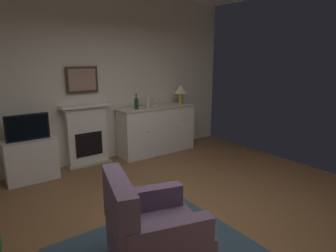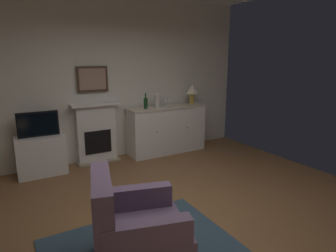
{
  "view_description": "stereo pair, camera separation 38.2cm",
  "coord_description": "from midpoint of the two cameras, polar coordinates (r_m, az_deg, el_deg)",
  "views": [
    {
      "loc": [
        -2.07,
        -2.34,
        1.88
      ],
      "look_at": [
        0.11,
        0.67,
        1.0
      ],
      "focal_mm": 30.89,
      "sensor_mm": 36.0,
      "label": 1
    },
    {
      "loc": [
        -1.74,
        -2.55,
        1.88
      ],
      "look_at": [
        0.11,
        0.67,
        1.0
      ],
      "focal_mm": 30.89,
      "sensor_mm": 36.0,
      "label": 2
    }
  ],
  "objects": [
    {
      "name": "framed_picture",
      "position": [
        5.28,
        -12.68,
        9.01
      ],
      "size": [
        0.55,
        0.04,
        0.45
      ],
      "color": "#473323"
    },
    {
      "name": "wine_bottle",
      "position": [
        5.46,
        -2.43,
        4.54
      ],
      "size": [
        0.08,
        0.08,
        0.29
      ],
      "color": "#193F1E",
      "rests_on": "sideboard_cabinet"
    },
    {
      "name": "fireplace_unit",
      "position": [
        5.39,
        -12.02,
        -1.29
      ],
      "size": [
        0.87,
        0.3,
        1.1
      ],
      "color": "white",
      "rests_on": "ground_plane"
    },
    {
      "name": "wall_rear",
      "position": [
        5.47,
        -9.61,
        9.12
      ],
      "size": [
        5.66,
        0.06,
        3.0
      ],
      "primitive_type": "cube",
      "color": "silver",
      "rests_on": "ground_plane"
    },
    {
      "name": "tv_set",
      "position": [
        4.94,
        -22.29,
        0.31
      ],
      "size": [
        0.62,
        0.07,
        0.4
      ],
      "color": "black",
      "rests_on": "tv_cabinet"
    },
    {
      "name": "tv_cabinet",
      "position": [
        5.1,
        -21.81,
        -5.41
      ],
      "size": [
        0.75,
        0.42,
        0.65
      ],
      "color": "white",
      "rests_on": "ground_plane"
    },
    {
      "name": "sideboard_cabinet",
      "position": [
        5.82,
        1.64,
        -0.7
      ],
      "size": [
        1.6,
        0.49,
        0.94
      ],
      "color": "white",
      "rests_on": "ground_plane"
    },
    {
      "name": "table_lamp",
      "position": [
        6.02,
        6.58,
        6.94
      ],
      "size": [
        0.26,
        0.26,
        0.4
      ],
      "color": "#B79338",
      "rests_on": "sideboard_cabinet"
    },
    {
      "name": "vase_decorative",
      "position": [
        5.54,
        -0.13,
        5.02
      ],
      "size": [
        0.11,
        0.11,
        0.28
      ],
      "color": "beige",
      "rests_on": "sideboard_cabinet"
    },
    {
      "name": "armchair",
      "position": [
        2.74,
        -2.56,
        -19.87
      ],
      "size": [
        0.98,
        0.95,
        0.92
      ],
      "color": "#604C66",
      "rests_on": "ground_plane"
    },
    {
      "name": "wine_glass_center",
      "position": [
        5.72,
        1.98,
        5.09
      ],
      "size": [
        0.07,
        0.07,
        0.16
      ],
      "color": "silver",
      "rests_on": "sideboard_cabinet"
    },
    {
      "name": "wine_glass_left",
      "position": [
        5.65,
        1.11,
        4.99
      ],
      "size": [
        0.07,
        0.07,
        0.16
      ],
      "color": "silver",
      "rests_on": "sideboard_cabinet"
    },
    {
      "name": "ground_plane",
      "position": [
        3.65,
        7.13,
        -18.71
      ],
      "size": [
        5.66,
        5.39,
        0.1
      ],
      "primitive_type": "cube",
      "color": "brown",
      "rests_on": "ground"
    }
  ]
}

